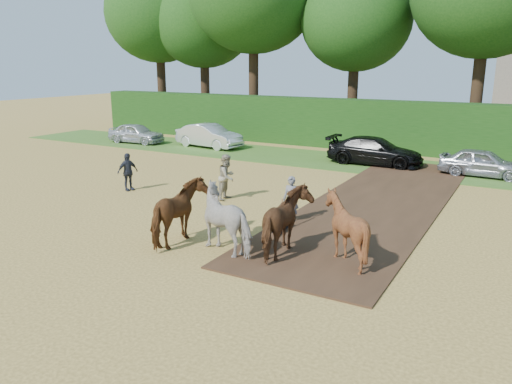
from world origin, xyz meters
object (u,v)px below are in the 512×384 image
object	(u,v)px
spectator_near	(227,177)
parked_cars	(436,157)
plough_team	(260,220)
spectator_far	(128,172)

from	to	relation	value
spectator_near	parked_cars	size ratio (longest dim) A/B	0.05
spectator_near	parked_cars	world-z (taller)	spectator_near
plough_team	spectator_far	bearing A→B (deg)	157.24
spectator_near	plough_team	world-z (taller)	plough_team
parked_cars	spectator_near	bearing A→B (deg)	-123.12
spectator_far	parked_cars	world-z (taller)	spectator_far
parked_cars	plough_team	bearing A→B (deg)	-99.53
parked_cars	spectator_far	bearing A→B (deg)	-135.56
spectator_far	plough_team	bearing A→B (deg)	-96.04
spectator_near	plough_team	xyz separation A→B (m)	(3.82, -4.28, 0.04)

